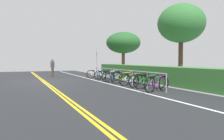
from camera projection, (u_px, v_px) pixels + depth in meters
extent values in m
cube|color=#232628|center=(44.00, 82.00, 14.17)|extent=(28.50, 11.18, 0.05)
cube|color=gold|center=(43.00, 82.00, 14.14)|extent=(25.65, 0.10, 0.00)
cube|color=gold|center=(45.00, 82.00, 14.20)|extent=(25.65, 0.10, 0.00)
cube|color=white|center=(93.00, 80.00, 15.55)|extent=(25.65, 0.12, 0.00)
cylinder|color=#9EA0A5|center=(96.00, 73.00, 17.42)|extent=(0.05, 0.05, 0.82)
cylinder|color=#9EA0A5|center=(103.00, 74.00, 16.06)|extent=(0.05, 0.05, 0.82)
cylinder|color=#9EA0A5|center=(111.00, 75.00, 14.71)|extent=(0.05, 0.05, 0.82)
cylinder|color=#9EA0A5|center=(121.00, 76.00, 13.35)|extent=(0.05, 0.05, 0.82)
cylinder|color=#9EA0A5|center=(132.00, 78.00, 11.99)|extent=(0.05, 0.05, 0.82)
cylinder|color=#9EA0A5|center=(147.00, 80.00, 10.64)|extent=(0.05, 0.05, 0.82)
cylinder|color=#9EA0A5|center=(166.00, 83.00, 9.28)|extent=(0.05, 0.05, 0.82)
cylinder|color=#9EA0A5|center=(121.00, 70.00, 13.33)|extent=(8.93, 0.04, 0.04)
torus|color=black|center=(103.00, 74.00, 16.95)|extent=(0.27, 0.65, 0.67)
torus|color=black|center=(91.00, 74.00, 16.86)|extent=(0.27, 0.65, 0.67)
cylinder|color=white|center=(98.00, 73.00, 16.91)|extent=(0.22, 0.54, 0.46)
cylinder|color=white|center=(98.00, 71.00, 16.90)|extent=(0.25, 0.64, 0.07)
cylinder|color=white|center=(94.00, 73.00, 16.88)|extent=(0.09, 0.16, 0.41)
cylinder|color=white|center=(93.00, 75.00, 16.88)|extent=(0.15, 0.35, 0.17)
cylinder|color=white|center=(92.00, 73.00, 16.87)|extent=(0.11, 0.24, 0.29)
cylinder|color=white|center=(102.00, 72.00, 16.94)|extent=(0.08, 0.14, 0.30)
cube|color=black|center=(93.00, 71.00, 16.87)|extent=(0.14, 0.22, 0.05)
cylinder|color=white|center=(102.00, 70.00, 16.92)|extent=(0.44, 0.18, 0.03)
torus|color=black|center=(109.00, 74.00, 16.46)|extent=(0.23, 0.68, 0.69)
torus|color=black|center=(98.00, 75.00, 15.85)|extent=(0.23, 0.68, 0.69)
cylinder|color=#1947B7|center=(105.00, 74.00, 16.23)|extent=(0.18, 0.55, 0.47)
cylinder|color=#1947B7|center=(104.00, 71.00, 16.18)|extent=(0.21, 0.65, 0.07)
cylinder|color=#1947B7|center=(101.00, 74.00, 16.02)|extent=(0.08, 0.16, 0.42)
cylinder|color=#1947B7|center=(100.00, 76.00, 15.96)|extent=(0.13, 0.35, 0.18)
cylinder|color=#1947B7|center=(100.00, 73.00, 15.91)|extent=(0.10, 0.24, 0.29)
cylinder|color=#1947B7|center=(108.00, 73.00, 16.43)|extent=(0.07, 0.14, 0.31)
cube|color=black|center=(101.00, 71.00, 15.97)|extent=(0.13, 0.21, 0.05)
cylinder|color=#1947B7|center=(108.00, 70.00, 16.39)|extent=(0.45, 0.15, 0.03)
torus|color=black|center=(116.00, 75.00, 15.44)|extent=(0.28, 0.69, 0.71)
torus|color=black|center=(102.00, 75.00, 15.33)|extent=(0.28, 0.69, 0.71)
cylinder|color=silver|center=(110.00, 74.00, 15.39)|extent=(0.21, 0.56, 0.49)
cylinder|color=silver|center=(109.00, 71.00, 15.38)|extent=(0.25, 0.66, 0.07)
cylinder|color=silver|center=(106.00, 74.00, 15.36)|extent=(0.09, 0.17, 0.44)
cylinder|color=silver|center=(104.00, 76.00, 15.36)|extent=(0.15, 0.36, 0.18)
cylinder|color=silver|center=(103.00, 73.00, 15.34)|extent=(0.11, 0.25, 0.30)
cylinder|color=silver|center=(115.00, 73.00, 15.43)|extent=(0.08, 0.14, 0.32)
cube|color=black|center=(105.00, 71.00, 15.34)|extent=(0.14, 0.21, 0.05)
cylinder|color=silver|center=(114.00, 70.00, 15.41)|extent=(0.45, 0.17, 0.03)
torus|color=black|center=(117.00, 76.00, 14.79)|extent=(0.30, 0.71, 0.74)
torus|color=black|center=(106.00, 77.00, 14.13)|extent=(0.30, 0.71, 0.74)
cylinder|color=silver|center=(113.00, 75.00, 14.54)|extent=(0.22, 0.54, 0.50)
cylinder|color=silver|center=(112.00, 72.00, 14.49)|extent=(0.26, 0.63, 0.07)
cylinder|color=silver|center=(109.00, 75.00, 14.31)|extent=(0.09, 0.16, 0.45)
cylinder|color=silver|center=(108.00, 78.00, 14.25)|extent=(0.15, 0.35, 0.19)
cylinder|color=silver|center=(107.00, 74.00, 14.19)|extent=(0.12, 0.24, 0.31)
cylinder|color=silver|center=(116.00, 73.00, 14.75)|extent=(0.08, 0.14, 0.33)
cube|color=black|center=(109.00, 72.00, 14.26)|extent=(0.14, 0.22, 0.05)
cylinder|color=silver|center=(116.00, 70.00, 14.71)|extent=(0.44, 0.18, 0.03)
torus|color=black|center=(125.00, 77.00, 13.89)|extent=(0.12, 0.67, 0.67)
torus|color=black|center=(110.00, 78.00, 13.56)|extent=(0.12, 0.67, 0.67)
cylinder|color=#1947B7|center=(119.00, 76.00, 13.76)|extent=(0.09, 0.58, 0.46)
cylinder|color=#1947B7|center=(118.00, 73.00, 13.73)|extent=(0.10, 0.69, 0.07)
cylinder|color=#1947B7|center=(114.00, 77.00, 13.65)|extent=(0.05, 0.17, 0.41)
cylinder|color=#1947B7|center=(112.00, 79.00, 13.62)|extent=(0.07, 0.37, 0.17)
cylinder|color=#1947B7|center=(111.00, 76.00, 13.59)|extent=(0.06, 0.25, 0.28)
cylinder|color=#1947B7|center=(124.00, 75.00, 13.87)|extent=(0.05, 0.14, 0.30)
cube|color=black|center=(113.00, 73.00, 13.62)|extent=(0.10, 0.21, 0.05)
cylinder|color=#1947B7|center=(123.00, 72.00, 13.84)|extent=(0.46, 0.07, 0.03)
torus|color=black|center=(133.00, 78.00, 13.23)|extent=(0.14, 0.75, 0.75)
torus|color=black|center=(116.00, 78.00, 12.90)|extent=(0.14, 0.75, 0.75)
cylinder|color=yellow|center=(127.00, 76.00, 13.10)|extent=(0.11, 0.62, 0.51)
cylinder|color=yellow|center=(126.00, 73.00, 13.07)|extent=(0.12, 0.74, 0.07)
cylinder|color=yellow|center=(121.00, 77.00, 12.99)|extent=(0.06, 0.18, 0.46)
cylinder|color=yellow|center=(119.00, 79.00, 12.96)|extent=(0.08, 0.39, 0.19)
cylinder|color=yellow|center=(118.00, 76.00, 12.93)|extent=(0.07, 0.27, 0.32)
cylinder|color=yellow|center=(132.00, 75.00, 13.20)|extent=(0.05, 0.15, 0.34)
cube|color=black|center=(120.00, 73.00, 12.96)|extent=(0.10, 0.21, 0.05)
cylinder|color=yellow|center=(131.00, 71.00, 13.18)|extent=(0.46, 0.08, 0.03)
torus|color=black|center=(138.00, 79.00, 12.44)|extent=(0.18, 0.69, 0.69)
torus|color=black|center=(124.00, 80.00, 11.87)|extent=(0.18, 0.69, 0.69)
cylinder|color=silver|center=(133.00, 78.00, 12.22)|extent=(0.14, 0.57, 0.47)
cylinder|color=silver|center=(132.00, 75.00, 12.17)|extent=(0.16, 0.68, 0.07)
cylinder|color=silver|center=(128.00, 79.00, 12.03)|extent=(0.07, 0.17, 0.42)
cylinder|color=silver|center=(127.00, 81.00, 11.97)|extent=(0.10, 0.36, 0.18)
cylinder|color=silver|center=(126.00, 78.00, 11.92)|extent=(0.08, 0.25, 0.29)
cylinder|color=silver|center=(137.00, 77.00, 12.40)|extent=(0.06, 0.14, 0.31)
cube|color=black|center=(128.00, 75.00, 11.98)|extent=(0.12, 0.21, 0.05)
cylinder|color=silver|center=(137.00, 73.00, 12.36)|extent=(0.46, 0.11, 0.03)
torus|color=black|center=(147.00, 80.00, 11.65)|extent=(0.22, 0.72, 0.72)
torus|color=black|center=(134.00, 81.00, 11.07)|extent=(0.22, 0.72, 0.72)
cylinder|color=black|center=(142.00, 79.00, 11.43)|extent=(0.16, 0.54, 0.49)
cylinder|color=black|center=(141.00, 75.00, 11.38)|extent=(0.18, 0.64, 0.07)
cylinder|color=black|center=(138.00, 80.00, 11.24)|extent=(0.07, 0.16, 0.44)
cylinder|color=black|center=(136.00, 82.00, 11.18)|extent=(0.11, 0.35, 0.18)
cylinder|color=black|center=(135.00, 78.00, 11.13)|extent=(0.09, 0.24, 0.31)
cylinder|color=black|center=(146.00, 77.00, 11.61)|extent=(0.06, 0.13, 0.33)
cube|color=black|center=(137.00, 75.00, 11.19)|extent=(0.12, 0.21, 0.05)
cylinder|color=black|center=(146.00, 73.00, 11.57)|extent=(0.45, 0.13, 0.03)
torus|color=black|center=(159.00, 82.00, 10.68)|extent=(0.27, 0.74, 0.76)
torus|color=black|center=(140.00, 82.00, 10.55)|extent=(0.27, 0.74, 0.76)
cylinder|color=#198C38|center=(152.00, 80.00, 10.63)|extent=(0.19, 0.54, 0.52)
cylinder|color=#198C38|center=(151.00, 75.00, 10.61)|extent=(0.22, 0.63, 0.07)
cylinder|color=#198C38|center=(146.00, 80.00, 10.58)|extent=(0.08, 0.16, 0.46)
cylinder|color=#198C38|center=(144.00, 83.00, 10.58)|extent=(0.13, 0.34, 0.19)
cylinder|color=#198C38|center=(142.00, 79.00, 10.56)|extent=(0.10, 0.24, 0.32)
cylinder|color=#198C38|center=(158.00, 78.00, 10.66)|extent=(0.07, 0.13, 0.34)
cube|color=black|center=(145.00, 75.00, 10.56)|extent=(0.13, 0.21, 0.05)
cylinder|color=#198C38|center=(157.00, 74.00, 10.65)|extent=(0.45, 0.16, 0.03)
torus|color=black|center=(164.00, 83.00, 10.00)|extent=(0.25, 0.72, 0.74)
torus|color=black|center=(150.00, 85.00, 9.37)|extent=(0.25, 0.72, 0.74)
cylinder|color=purple|center=(159.00, 82.00, 9.76)|extent=(0.19, 0.56, 0.50)
cylinder|color=purple|center=(158.00, 77.00, 9.71)|extent=(0.22, 0.66, 0.07)
cylinder|color=purple|center=(154.00, 83.00, 9.55)|extent=(0.08, 0.17, 0.45)
cylinder|color=purple|center=(152.00, 86.00, 9.48)|extent=(0.13, 0.36, 0.19)
cylinder|color=purple|center=(151.00, 81.00, 9.43)|extent=(0.10, 0.25, 0.31)
cylinder|color=purple|center=(163.00, 80.00, 9.97)|extent=(0.07, 0.14, 0.33)
cube|color=black|center=(153.00, 77.00, 9.49)|extent=(0.13, 0.21, 0.05)
cylinder|color=purple|center=(162.00, 75.00, 9.92)|extent=(0.45, 0.15, 0.03)
cylinder|color=#4C3826|center=(52.00, 72.00, 17.97)|extent=(0.14, 0.14, 0.77)
cylinder|color=#4C3826|center=(53.00, 72.00, 18.22)|extent=(0.14, 0.14, 0.77)
cylinder|color=#3F3F47|center=(52.00, 65.00, 18.06)|extent=(0.32, 0.32, 0.55)
sphere|color=#8C6647|center=(52.00, 60.00, 18.05)|extent=(0.21, 0.21, 0.21)
cylinder|color=#3F3F47|center=(52.00, 65.00, 17.87)|extent=(0.09, 0.09, 0.55)
cylinder|color=#3F3F47|center=(53.00, 65.00, 18.27)|extent=(0.09, 0.09, 0.55)
cylinder|color=gray|center=(97.00, 63.00, 17.86)|extent=(0.06, 0.06, 2.36)
cube|color=white|center=(97.00, 51.00, 17.82)|extent=(0.36, 0.09, 0.24)
cube|color=#387533|center=(166.00, 75.00, 12.92)|extent=(17.93, 1.39, 1.04)
cylinder|color=brown|center=(123.00, 64.00, 20.54)|extent=(0.31, 0.31, 2.18)
ellipsoid|color=#235626|center=(123.00, 43.00, 20.45)|extent=(3.27, 3.27, 2.03)
cylinder|color=#473323|center=(181.00, 61.00, 14.52)|extent=(0.30, 0.30, 2.73)
ellipsoid|color=#2D6B30|center=(181.00, 23.00, 14.41)|extent=(3.14, 3.14, 2.60)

